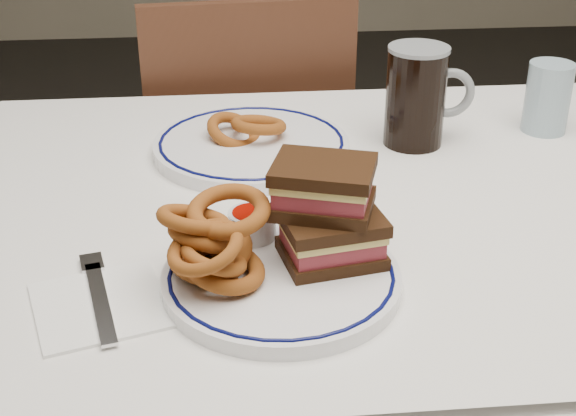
{
  "coord_description": "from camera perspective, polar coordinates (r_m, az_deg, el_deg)",
  "views": [
    {
      "loc": [
        -0.24,
        -0.97,
        1.25
      ],
      "look_at": [
        -0.17,
        -0.18,
        0.83
      ],
      "focal_mm": 50.0,
      "sensor_mm": 36.0,
      "label": 1
    }
  ],
  "objects": [
    {
      "name": "dining_table",
      "position": [
        1.17,
        7.41,
        -3.62
      ],
      "size": [
        1.27,
        0.87,
        0.75
      ],
      "color": "white",
      "rests_on": "floor"
    },
    {
      "name": "far_plate",
      "position": [
        1.23,
        -2.62,
        4.45
      ],
      "size": [
        0.3,
        0.3,
        0.02
      ],
      "color": "white",
      "rests_on": "dining_table"
    },
    {
      "name": "reuben_sandwich",
      "position": [
        0.91,
        2.83,
        -0.29
      ],
      "size": [
        0.14,
        0.13,
        0.12
      ],
      "color": "black",
      "rests_on": "main_plate"
    },
    {
      "name": "ketchup_ramekin",
      "position": [
        0.96,
        -2.57,
        -1.06
      ],
      "size": [
        0.06,
        0.06,
        0.03
      ],
      "color": "white",
      "rests_on": "main_plate"
    },
    {
      "name": "onion_rings_main",
      "position": [
        0.88,
        -5.4,
        -2.51
      ],
      "size": [
        0.13,
        0.13,
        0.1
      ],
      "color": "brown",
      "rests_on": "main_plate"
    },
    {
      "name": "beer_mug",
      "position": [
        1.26,
        9.22,
        7.92
      ],
      "size": [
        0.14,
        0.09,
        0.16
      ],
      "color": "black",
      "rests_on": "dining_table"
    },
    {
      "name": "water_glass",
      "position": [
        1.37,
        17.98,
        7.48
      ],
      "size": [
        0.07,
        0.07,
        0.11
      ],
      "primitive_type": "cylinder",
      "color": "#94B0BF",
      "rests_on": "dining_table"
    },
    {
      "name": "chair_far",
      "position": [
        1.78,
        -3.09,
        2.38
      ],
      "size": [
        0.46,
        0.46,
        0.9
      ],
      "color": "#3E2214",
      "rests_on": "floor"
    },
    {
      "name": "napkin_fork",
      "position": [
        0.9,
        -13.2,
        -6.58
      ],
      "size": [
        0.17,
        0.19,
        0.01
      ],
      "color": "white",
      "rests_on": "dining_table"
    },
    {
      "name": "main_plate",
      "position": [
        0.91,
        -0.48,
        -5.02
      ],
      "size": [
        0.27,
        0.27,
        0.02
      ],
      "color": "white",
      "rests_on": "dining_table"
    },
    {
      "name": "onion_rings_far",
      "position": [
        1.24,
        -3.0,
        5.7
      ],
      "size": [
        0.13,
        0.09,
        0.07
      ],
      "color": "brown",
      "rests_on": "far_plate"
    }
  ]
}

